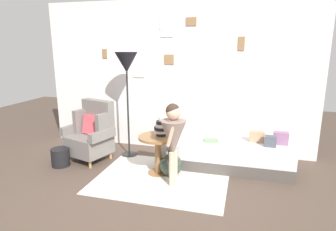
{
  "coord_description": "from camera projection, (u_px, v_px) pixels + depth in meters",
  "views": [
    {
      "loc": [
        1.22,
        -2.96,
        1.83
      ],
      "look_at": [
        0.15,
        0.95,
        0.85
      ],
      "focal_mm": 30.74,
      "sensor_mm": 36.0,
      "label": 1
    }
  ],
  "objects": [
    {
      "name": "ground_plane",
      "position": [
        136.0,
        200.0,
        3.51
      ],
      "size": [
        12.0,
        12.0,
        0.0
      ],
      "primitive_type": "plane",
      "color": "#4C3D33"
    },
    {
      "name": "gallery_wall",
      "position": [
        175.0,
        77.0,
        5.04
      ],
      "size": [
        4.8,
        0.12,
        2.6
      ],
      "color": "silver",
      "rests_on": "ground"
    },
    {
      "name": "book_on_daybed",
      "position": [
        211.0,
        140.0,
        4.43
      ],
      "size": [
        0.24,
        0.19,
        0.03
      ],
      "primitive_type": "cube",
      "rotation": [
        0.0,
        0.0,
        0.17
      ],
      "color": "#6E9265",
      "rests_on": "daybed"
    },
    {
      "name": "demijohn_near",
      "position": [
        171.0,
        165.0,
        4.13
      ],
      "size": [
        0.32,
        0.32,
        0.41
      ],
      "color": "#2D3D33",
      "rests_on": "ground"
    },
    {
      "name": "side_table",
      "position": [
        158.0,
        147.0,
        4.15
      ],
      "size": [
        0.57,
        0.57,
        0.57
      ],
      "color": "olive",
      "rests_on": "ground"
    },
    {
      "name": "pillow_head",
      "position": [
        281.0,
        138.0,
        4.28
      ],
      "size": [
        0.22,
        0.13,
        0.19
      ],
      "primitive_type": "cube",
      "rotation": [
        0.0,
        0.0,
        -0.04
      ],
      "color": "gray",
      "rests_on": "daybed"
    },
    {
      "name": "floor_lamp",
      "position": [
        127.0,
        67.0,
        4.61
      ],
      "size": [
        0.37,
        0.37,
        1.74
      ],
      "color": "black",
      "rests_on": "ground"
    },
    {
      "name": "vase_striped",
      "position": [
        161.0,
        128.0,
        4.12
      ],
      "size": [
        0.21,
        0.21,
        0.28
      ],
      "color": "black",
      "rests_on": "side_table"
    },
    {
      "name": "magazine_basket",
      "position": [
        61.0,
        157.0,
        4.49
      ],
      "size": [
        0.28,
        0.28,
        0.28
      ],
      "primitive_type": "cylinder",
      "color": "black",
      "rests_on": "ground"
    },
    {
      "name": "person_child",
      "position": [
        173.0,
        134.0,
        3.73
      ],
      "size": [
        0.34,
        0.34,
        1.12
      ],
      "color": "#D8AD8E",
      "rests_on": "ground"
    },
    {
      "name": "rug",
      "position": [
        162.0,
        178.0,
        4.08
      ],
      "size": [
        1.83,
        1.45,
        0.01
      ],
      "primitive_type": "cube",
      "color": "silver",
      "rests_on": "ground"
    },
    {
      "name": "armchair",
      "position": [
        92.0,
        133.0,
        4.7
      ],
      "size": [
        0.87,
        0.75,
        0.97
      ],
      "color": "tan",
      "rests_on": "ground"
    },
    {
      "name": "pillow_mid",
      "position": [
        270.0,
        141.0,
        4.19
      ],
      "size": [
        0.17,
        0.13,
        0.16
      ],
      "primitive_type": "cube",
      "rotation": [
        0.0,
        0.0,
        -0.05
      ],
      "color": "#474C56",
      "rests_on": "daybed"
    },
    {
      "name": "daybed",
      "position": [
        227.0,
        154.0,
        4.47
      ],
      "size": [
        1.9,
        0.81,
        0.4
      ],
      "color": "#4C4742",
      "rests_on": "ground"
    },
    {
      "name": "pillow_back",
      "position": [
        257.0,
        137.0,
        4.39
      ],
      "size": [
        0.22,
        0.13,
        0.16
      ],
      "primitive_type": "cube",
      "rotation": [
        0.0,
        0.0,
        0.03
      ],
      "color": "tan",
      "rests_on": "daybed"
    }
  ]
}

